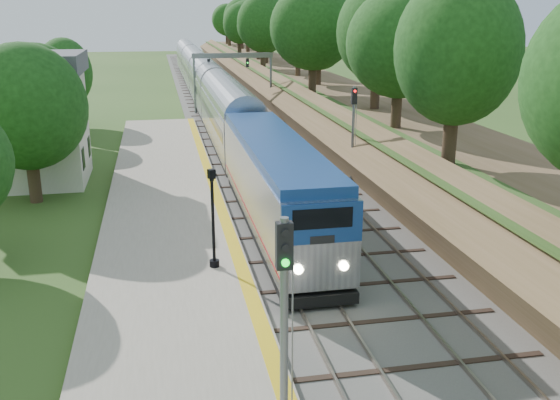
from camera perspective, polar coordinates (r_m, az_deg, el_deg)
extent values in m
cube|color=#4C4944|center=(71.60, -5.13, 8.59)|extent=(9.50, 170.00, 0.12)
cube|color=gray|center=(71.35, -7.33, 8.60)|extent=(0.08, 170.00, 0.16)
cube|color=gray|center=(71.46, -6.17, 8.65)|extent=(0.08, 170.00, 0.16)
cube|color=gray|center=(71.72, -4.11, 8.74)|extent=(0.08, 170.00, 0.16)
cube|color=gray|center=(71.91, -2.95, 8.78)|extent=(0.08, 170.00, 0.16)
cube|color=gray|center=(28.39, -10.08, -4.54)|extent=(6.40, 68.00, 0.38)
cube|color=gold|center=(28.48, -4.35, -3.83)|extent=(0.55, 68.00, 0.01)
cube|color=brown|center=(72.99, 2.38, 9.94)|extent=(9.00, 170.00, 3.00)
cube|color=brown|center=(72.22, -0.67, 9.72)|extent=(4.47, 170.00, 4.54)
cylinder|color=#332316|center=(72.36, 1.23, 12.13)|extent=(0.60, 0.60, 2.62)
sphere|color=#143A0F|center=(72.15, 1.25, 14.95)|extent=(5.70, 5.70, 5.70)
cylinder|color=#332316|center=(121.58, -3.93, 14.08)|extent=(0.60, 0.60, 2.62)
sphere|color=#143A0F|center=(121.45, -3.96, 15.76)|extent=(5.70, 5.70, 5.70)
cube|color=beige|center=(41.98, -22.95, 5.95)|extent=(8.00, 6.00, 6.80)
cube|color=#4A4C51|center=(41.49, -23.59, 11.37)|extent=(8.60, 6.60, 1.20)
cube|color=black|center=(39.89, -17.54, 3.64)|extent=(0.05, 1.10, 1.30)
cube|color=black|center=(43.39, -17.06, 4.71)|extent=(0.05, 1.10, 1.30)
cube|color=black|center=(39.38, -17.90, 7.60)|extent=(0.05, 1.10, 1.30)
cube|color=black|center=(42.92, -17.39, 8.36)|extent=(0.05, 1.10, 1.30)
cylinder|color=slate|center=(65.98, -7.80, 10.44)|extent=(0.24, 0.24, 6.20)
cylinder|color=slate|center=(66.92, -0.83, 10.69)|extent=(0.24, 0.24, 6.20)
cube|color=slate|center=(66.07, -4.35, 13.04)|extent=(8.40, 0.25, 0.50)
cube|color=black|center=(65.73, -6.53, 12.31)|extent=(0.30, 0.20, 0.90)
cube|color=black|center=(66.18, -3.00, 12.42)|extent=(0.30, 0.20, 0.90)
cylinder|color=#332316|center=(38.20, -20.78, 1.85)|extent=(0.60, 0.60, 2.45)
sphere|color=#143A0F|center=(37.53, -21.31, 6.75)|extent=(5.32, 5.32, 5.32)
cylinder|color=#332316|center=(53.68, -18.14, 6.24)|extent=(0.60, 0.60, 2.45)
sphere|color=#143A0F|center=(53.21, -18.48, 9.76)|extent=(5.32, 5.32, 5.32)
cube|color=black|center=(30.57, -0.43, -1.92)|extent=(2.68, 16.80, 0.58)
cube|color=#B7BAC1|center=(30.00, -0.44, 1.59)|extent=(2.92, 17.50, 3.31)
cube|color=navy|center=(29.55, -0.44, 5.08)|extent=(2.80, 16.80, 0.43)
cube|color=navy|center=(21.54, 3.88, -2.15)|extent=(2.89, 0.10, 1.46)
cube|color=black|center=(21.44, 3.92, -1.70)|extent=(2.14, 0.06, 0.73)
cube|color=#9F0F16|center=(30.31, -0.43, -0.44)|extent=(2.94, 17.15, 0.10)
cube|color=#B7BAC1|center=(48.51, -4.63, 7.10)|extent=(2.92, 19.45, 3.79)
cube|color=#B7BAC1|center=(68.26, -6.61, 9.92)|extent=(2.92, 19.45, 3.79)
cube|color=#B7BAC1|center=(88.15, -7.71, 11.47)|extent=(2.92, 19.45, 3.79)
cube|color=#B7BAC1|center=(108.09, -8.41, 12.45)|extent=(2.92, 19.45, 3.79)
cylinder|color=black|center=(25.87, -6.01, -5.77)|extent=(0.41, 0.41, 0.28)
cylinder|color=black|center=(25.23, -6.14, -1.99)|extent=(0.13, 0.13, 3.61)
cube|color=black|center=(24.66, -6.28, 2.38)|extent=(0.33, 0.33, 0.37)
cube|color=silver|center=(24.66, -6.28, 2.38)|extent=(0.24, 0.24, 0.28)
cylinder|color=slate|center=(14.11, 0.37, -13.26)|extent=(0.19, 0.19, 6.02)
cube|color=black|center=(13.07, 0.39, -4.20)|extent=(0.35, 0.23, 1.04)
cylinder|color=#0CE526|center=(12.95, 0.51, -4.41)|extent=(0.17, 0.06, 0.17)
cylinder|color=slate|center=(38.35, 6.68, 5.83)|extent=(0.17, 0.17, 6.01)
cube|color=black|center=(37.95, 6.80, 9.42)|extent=(0.33, 0.21, 0.97)
cylinder|color=#FF0C0C|center=(37.84, 6.86, 9.39)|extent=(0.16, 0.06, 0.16)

